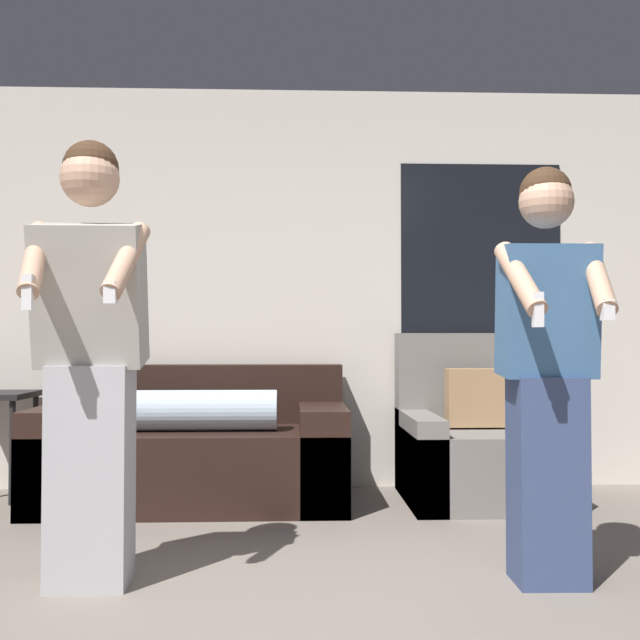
{
  "coord_description": "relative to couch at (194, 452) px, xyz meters",
  "views": [
    {
      "loc": [
        -0.07,
        -2.06,
        0.99
      ],
      "look_at": [
        0.05,
        0.99,
        1.07
      ],
      "focal_mm": 42.0,
      "sensor_mm": 36.0,
      "label": 1
    }
  ],
  "objects": [
    {
      "name": "armchair",
      "position": [
        1.74,
        0.02,
        0.02
      ],
      "size": [
        0.9,
        0.9,
        1.04
      ],
      "color": "slate",
      "rests_on": "ground_plane"
    },
    {
      "name": "person_left",
      "position": [
        -0.22,
        -1.55,
        0.62
      ],
      "size": [
        0.49,
        0.5,
        1.8
      ],
      "color": "#B2B2B7",
      "rests_on": "ground_plane"
    },
    {
      "name": "wall_back",
      "position": [
        0.68,
        0.5,
        1.04
      ],
      "size": [
        6.46,
        0.07,
        2.7
      ],
      "color": "silver",
      "rests_on": "ground_plane"
    },
    {
      "name": "couch",
      "position": [
        0.0,
        0.0,
        0.0
      ],
      "size": [
        1.84,
        0.91,
        0.83
      ],
      "color": "black",
      "rests_on": "ground_plane"
    },
    {
      "name": "person_right",
      "position": [
        1.64,
        -1.58,
        0.57
      ],
      "size": [
        0.44,
        0.47,
        1.7
      ],
      "color": "#384770",
      "rests_on": "ground_plane"
    }
  ]
}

